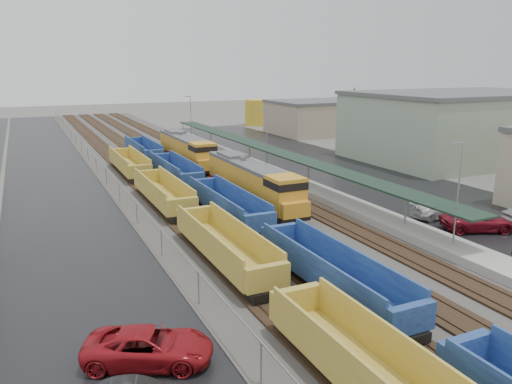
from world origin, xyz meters
The scene contains 17 objects.
ballast_strip centered at (0.00, 60.00, 0.04)m, with size 20.00×160.00×0.08m, color #302D2B.
trackbed centered at (0.00, 60.00, 0.16)m, with size 14.60×160.00×0.22m.
west_parking_lot centered at (-15.00, 60.00, 0.01)m, with size 10.00×160.00×0.02m, color black.
east_commuter_lot centered at (19.00, 50.00, 0.01)m, with size 16.00×100.00×0.02m, color black.
station_platform centered at (9.50, 50.01, 0.73)m, with size 3.00×80.00×8.00m.
chainlink_fence centered at (-9.50, 58.44, 1.61)m, with size 0.08×160.04×2.02m.
industrial_buildings centered at (37.76, 45.85, 4.25)m, with size 32.52×75.30×9.50m.
distant_hills centered at (44.79, 210.68, 0.00)m, with size 301.00×140.00×25.20m.
tree_east centered at (28.00, 58.00, 6.47)m, with size 4.40×4.40×10.00m.
locomotive_lead centered at (2.00, 37.65, 2.21)m, with size 2.75×18.13×4.10m.
locomotive_trail centered at (2.00, 58.65, 2.21)m, with size 2.75×18.13×4.10m.
well_string_yellow centered at (-6.00, 24.89, 1.19)m, with size 2.73×77.26×2.42m.
well_string_blue centered at (-2.00, 26.24, 1.17)m, with size 2.66×95.10×2.36m.
storage_tank centered at (31.14, 98.56, 2.84)m, with size 5.68×5.68×5.68m, color gold.
parked_car_west_c centered at (-13.32, 15.61, 0.79)m, with size 5.72×2.64×1.59m, color maroon.
parked_car_east_b centered at (15.13, 22.83, 0.80)m, with size 5.74×2.65×1.60m, color maroon.
parked_car_east_c centered at (14.79, 26.81, 0.72)m, with size 4.98×2.03×1.45m, color white.
Camera 1 is at (-17.41, -4.38, 12.92)m, focal length 35.00 mm.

